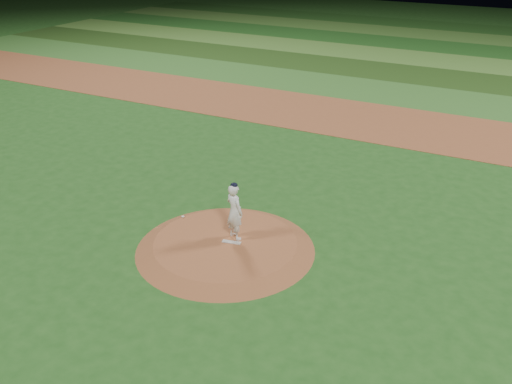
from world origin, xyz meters
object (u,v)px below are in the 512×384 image
rosin_bag (183,217)px  pitching_rubber (232,242)px  pitcher_on_mound (235,211)px  pitchers_mound (225,245)px

rosin_bag → pitching_rubber: bearing=-16.1°
pitching_rubber → rosin_bag: rosin_bag is taller
rosin_bag → pitcher_on_mound: 2.39m
pitchers_mound → pitching_rubber: size_ratio=9.42×
rosin_bag → pitcher_on_mound: size_ratio=0.06×
rosin_bag → pitcher_on_mound: (2.19, -0.34, 0.89)m
pitchers_mound → pitching_rubber: pitching_rubber is taller
pitching_rubber → pitcher_on_mound: pitcher_on_mound is taller
pitching_rubber → pitcher_on_mound: 0.96m
pitchers_mound → rosin_bag: rosin_bag is taller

